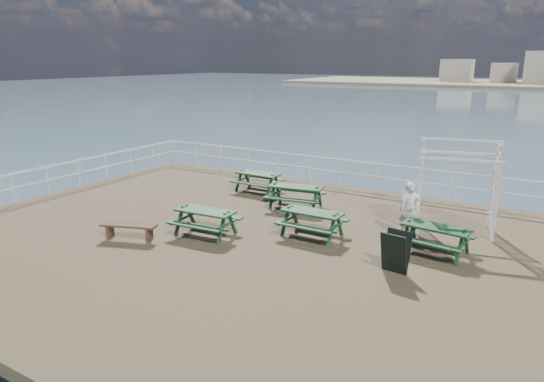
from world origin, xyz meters
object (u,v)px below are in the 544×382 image
Objects in this scene: picnic_table_d at (205,217)px; picnic_table_e at (436,234)px; picnic_table_b at (296,192)px; trellis_arbor at (456,191)px; picnic_table_a at (258,178)px; picnic_table_c at (312,218)px; flat_bench_near at (129,228)px; person at (410,210)px.

picnic_table_d reaches higher than picnic_table_e.
trellis_arbor reaches higher than picnic_table_b.
picnic_table_a is 0.62× the size of trellis_arbor.
trellis_arbor is at bearing 94.57° from picnic_table_e.
picnic_table_c is 4.28m from trellis_arbor.
person reaches higher than flat_bench_near.
picnic_table_a is 0.92× the size of picnic_table_e.
trellis_arbor reaches higher than flat_bench_near.
picnic_table_b is at bearing 70.18° from picnic_table_d.
person is (5.08, 2.88, 0.26)m from picnic_table_d.
picnic_table_a is 6.64m from person.
trellis_arbor reaches higher than picnic_table_e.
picnic_table_a is at bearing 140.19° from picnic_table_c.
picnic_table_e is at bearing 4.38° from flat_bench_near.
picnic_table_d is 1.13× the size of flat_bench_near.
person reaches higher than picnic_table_e.
picnic_table_b is 2.75m from picnic_table_c.
picnic_table_c is (1.70, -2.16, -0.02)m from picnic_table_b.
person reaches higher than picnic_table_c.
person reaches higher than picnic_table_a.
trellis_arbor is 1.72× the size of person.
trellis_arbor is (6.09, 4.02, 0.68)m from picnic_table_d.
flat_bench_near is (-1.59, -1.43, -0.20)m from picnic_table_d.
picnic_table_b is 1.10× the size of picnic_table_d.
picnic_table_b is 5.71m from flat_bench_near.
person reaches higher than picnic_table_b.
picnic_table_a is 7.79m from picnic_table_e.
picnic_table_b reaches higher than picnic_table_a.
picnic_table_d reaches higher than flat_bench_near.
picnic_table_c is 3.37m from picnic_table_e.
person is (6.67, 4.31, 0.46)m from flat_bench_near.
person is at bearing 30.02° from picnic_table_c.
picnic_table_c reaches higher than picnic_table_e.
picnic_table_c is 0.94× the size of picnic_table_e.
flat_bench_near is at bearing -148.90° from picnic_table_e.
picnic_table_c is at bearing -61.23° from picnic_table_b.
flat_bench_near is at bearing -145.69° from picnic_table_c.
picnic_table_a is 0.93× the size of picnic_table_d.
picnic_table_b is 1.24× the size of flat_bench_near.
picnic_table_b is at bearing 170.70° from trellis_arbor.
picnic_table_e is at bearing -27.26° from picnic_table_b.
person is (2.39, 1.38, 0.26)m from picnic_table_c.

